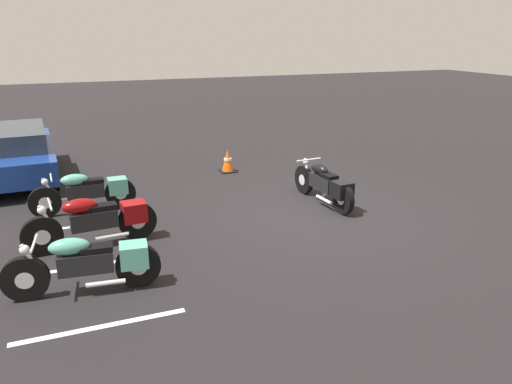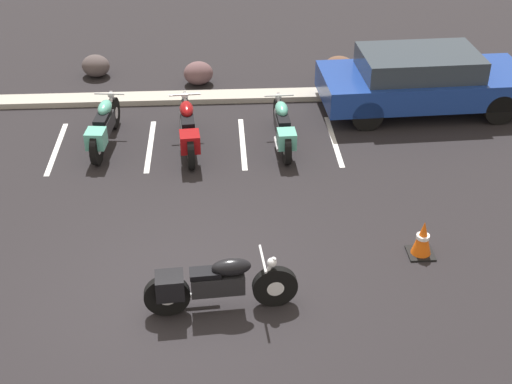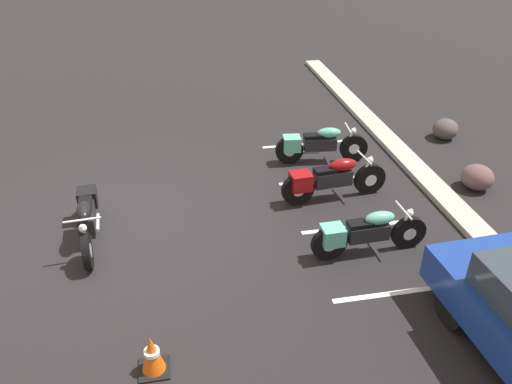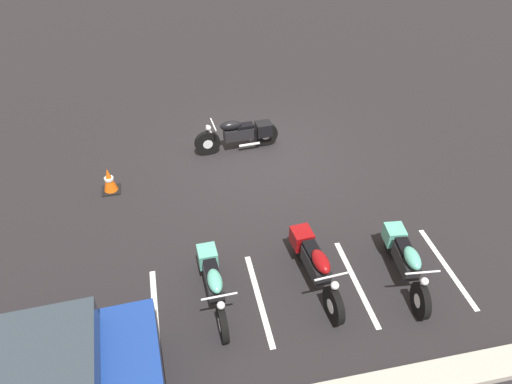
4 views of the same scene
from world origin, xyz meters
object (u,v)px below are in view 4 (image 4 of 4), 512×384
(parked_bike_1, at_px, (314,263))
(parked_bike_2, at_px, (213,281))
(motorcycle_black_featured, at_px, (241,134))
(traffic_cone, at_px, (109,181))
(parked_bike_0, at_px, (405,259))

(parked_bike_1, distance_m, parked_bike_2, 1.80)
(motorcycle_black_featured, xyz_separation_m, parked_bike_2, (1.36, 4.61, -0.01))
(parked_bike_2, xyz_separation_m, traffic_cone, (1.81, -3.53, -0.15))
(parked_bike_1, bearing_deg, motorcycle_black_featured, -179.14)
(parked_bike_2, height_order, traffic_cone, parked_bike_2)
(parked_bike_0, bearing_deg, parked_bike_2, -87.54)
(motorcycle_black_featured, distance_m, traffic_cone, 3.35)
(motorcycle_black_featured, height_order, parked_bike_2, motorcycle_black_featured)
(parked_bike_0, distance_m, parked_bike_2, 3.43)
(parked_bike_0, height_order, parked_bike_1, parked_bike_1)
(traffic_cone, bearing_deg, parked_bike_1, 135.89)
(parked_bike_1, bearing_deg, parked_bike_2, -93.86)
(parked_bike_1, relative_size, parked_bike_2, 1.07)
(parked_bike_1, xyz_separation_m, traffic_cone, (3.62, -3.51, -0.18))
(parked_bike_0, distance_m, parked_bike_1, 1.63)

